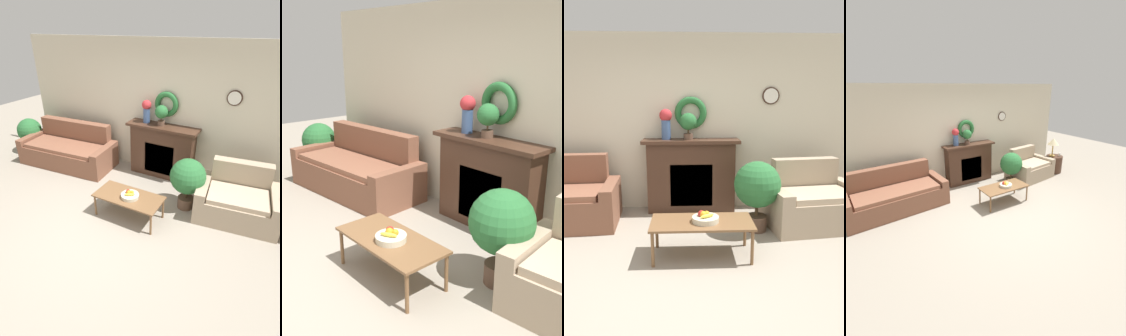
% 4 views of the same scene
% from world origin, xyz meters
% --- Properties ---
extents(ground_plane, '(16.00, 16.00, 0.00)m').
position_xyz_m(ground_plane, '(0.00, 0.00, 0.00)').
color(ground_plane, gray).
extents(wall_back, '(6.80, 0.17, 2.70)m').
position_xyz_m(wall_back, '(0.00, 2.40, 1.35)').
color(wall_back, beige).
rests_on(wall_back, ground_plane).
extents(fireplace, '(1.47, 0.41, 1.13)m').
position_xyz_m(fireplace, '(0.12, 2.19, 0.57)').
color(fireplace, '#42281C').
rests_on(fireplace, ground_plane).
extents(couch_left, '(2.21, 1.11, 0.94)m').
position_xyz_m(couch_left, '(-2.01, 1.69, 0.32)').
color(couch_left, brown).
rests_on(couch_left, ground_plane).
extents(coffee_table, '(1.13, 0.54, 0.41)m').
position_xyz_m(coffee_table, '(0.22, 0.64, 0.38)').
color(coffee_table, brown).
rests_on(coffee_table, ground_plane).
extents(fruit_bowl, '(0.30, 0.30, 0.12)m').
position_xyz_m(fruit_bowl, '(0.26, 0.62, 0.45)').
color(fruit_bowl, beige).
rests_on(fruit_bowl, coffee_table).
extents(vase_on_mantel_left, '(0.19, 0.19, 0.46)m').
position_xyz_m(vase_on_mantel_left, '(-0.26, 2.20, 1.40)').
color(vase_on_mantel_left, '#3D5684').
rests_on(vase_on_mantel_left, fireplace).
extents(potted_plant_on_mantel, '(0.26, 0.26, 0.40)m').
position_xyz_m(potted_plant_on_mantel, '(0.08, 2.18, 1.38)').
color(potted_plant_on_mantel, brown).
rests_on(potted_plant_on_mantel, fireplace).
extents(potted_plant_floor_by_couch, '(0.59, 0.59, 0.86)m').
position_xyz_m(potted_plant_floor_by_couch, '(-3.30, 1.73, 0.55)').
color(potted_plant_floor_by_couch, brown).
rests_on(potted_plant_floor_by_couch, ground_plane).
extents(potted_plant_floor_by_loveseat, '(0.61, 0.61, 0.94)m').
position_xyz_m(potted_plant_floor_by_loveseat, '(0.98, 1.34, 0.60)').
color(potted_plant_floor_by_loveseat, brown).
rests_on(potted_plant_floor_by_loveseat, ground_plane).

